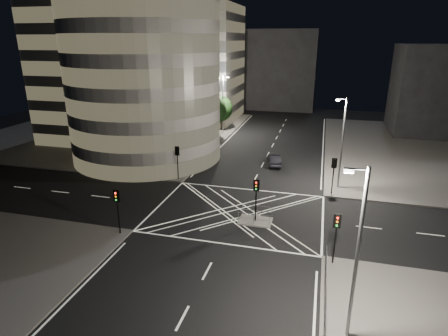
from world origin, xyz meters
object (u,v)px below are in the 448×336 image
(central_island, at_px, (255,221))
(traffic_signal_nl, at_px, (117,204))
(street_lamp_left_near, at_px, (187,125))
(sedan, at_px, (274,160))
(street_lamp_right_far, at_px, (342,140))
(traffic_signal_nr, at_px, (336,230))
(street_lamp_left_far, at_px, (223,103))
(traffic_signal_fl, at_px, (177,157))
(traffic_signal_fr, at_px, (334,169))
(traffic_signal_island, at_px, (256,193))
(street_lamp_right_near, at_px, (357,251))

(central_island, relative_size, traffic_signal_nl, 0.75)
(street_lamp_left_near, bearing_deg, sedan, 16.72)
(street_lamp_right_far, bearing_deg, sedan, 141.62)
(traffic_signal_nr, distance_m, street_lamp_right_far, 16.03)
(central_island, distance_m, sedan, 16.81)
(street_lamp_left_near, height_order, street_lamp_left_far, same)
(central_island, xyz_separation_m, street_lamp_left_far, (-11.44, 31.50, 5.47))
(traffic_signal_fl, bearing_deg, street_lamp_left_far, 91.57)
(street_lamp_left_far, height_order, sedan, street_lamp_left_far)
(traffic_signal_nl, relative_size, street_lamp_left_near, 0.40)
(traffic_signal_fr, distance_m, traffic_signal_island, 10.73)
(street_lamp_left_near, distance_m, sedan, 12.40)
(traffic_signal_fl, height_order, sedan, traffic_signal_fl)
(street_lamp_left_far, xyz_separation_m, street_lamp_right_near, (18.87, -44.00, 0.00))
(street_lamp_left_near, height_order, sedan, street_lamp_left_near)
(traffic_signal_island, distance_m, sedan, 16.94)
(traffic_signal_nr, xyz_separation_m, street_lamp_right_near, (0.64, -7.20, 2.63))
(street_lamp_right_near, bearing_deg, sedan, 105.16)
(traffic_signal_fl, bearing_deg, street_lamp_right_near, -48.76)
(street_lamp_right_far, bearing_deg, traffic_signal_fl, -173.12)
(traffic_signal_island, bearing_deg, street_lamp_right_far, 54.70)
(street_lamp_right_far, bearing_deg, traffic_signal_nr, -92.30)
(traffic_signal_nl, bearing_deg, street_lamp_right_far, 40.91)
(street_lamp_right_far, height_order, street_lamp_right_near, same)
(traffic_signal_fl, xyz_separation_m, street_lamp_right_near, (18.24, -20.80, 2.63))
(central_island, xyz_separation_m, street_lamp_right_near, (7.44, -12.50, 5.47))
(traffic_signal_island, xyz_separation_m, street_lamp_right_far, (7.44, 10.50, 2.63))
(traffic_signal_nl, bearing_deg, sedan, 65.00)
(central_island, relative_size, street_lamp_left_far, 0.30)
(traffic_signal_fl, height_order, street_lamp_left_near, street_lamp_left_near)
(street_lamp_right_far, bearing_deg, street_lamp_left_far, 131.94)
(central_island, xyz_separation_m, sedan, (-0.50, 16.79, 0.64))
(central_island, distance_m, traffic_signal_fr, 11.10)
(central_island, height_order, street_lamp_left_near, street_lamp_left_near)
(traffic_signal_nl, relative_size, traffic_signal_fr, 1.00)
(traffic_signal_fr, bearing_deg, central_island, -129.33)
(central_island, relative_size, street_lamp_right_far, 0.30)
(traffic_signal_island, distance_m, street_lamp_left_far, 33.61)
(traffic_signal_nr, bearing_deg, sedan, 108.29)
(traffic_signal_island, relative_size, street_lamp_left_near, 0.40)
(traffic_signal_nr, distance_m, traffic_signal_island, 8.62)
(traffic_signal_island, bearing_deg, traffic_signal_fl, 142.46)
(traffic_signal_nr, distance_m, street_lamp_left_far, 41.15)
(traffic_signal_nl, bearing_deg, street_lamp_left_near, 91.94)
(traffic_signal_nl, bearing_deg, street_lamp_left_far, 90.99)
(traffic_signal_island, xyz_separation_m, street_lamp_right_near, (7.44, -12.50, 2.63))
(traffic_signal_fr, bearing_deg, street_lamp_right_far, 73.89)
(traffic_signal_island, bearing_deg, central_island, 0.00)
(traffic_signal_fr, height_order, street_lamp_right_near, street_lamp_right_near)
(traffic_signal_nl, bearing_deg, central_island, 26.14)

